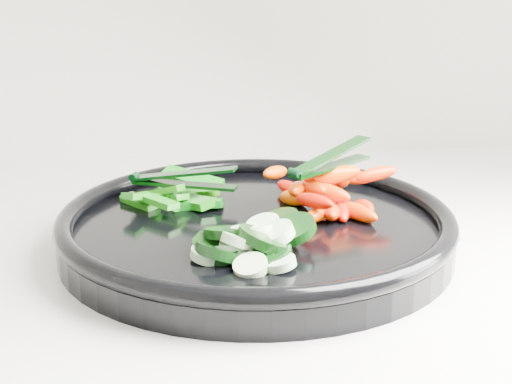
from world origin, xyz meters
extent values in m
cylinder|color=black|center=(-0.50, 1.65, 0.94)|extent=(0.47, 0.47, 0.02)
torus|color=black|center=(-0.50, 1.65, 0.96)|extent=(0.47, 0.47, 0.02)
cylinder|color=black|center=(-0.52, 1.55, 0.96)|extent=(0.05, 0.05, 0.02)
cylinder|color=beige|center=(-0.52, 1.53, 0.96)|extent=(0.03, 0.04, 0.02)
cylinder|color=black|center=(-0.54, 1.56, 0.96)|extent=(0.06, 0.06, 0.03)
cylinder|color=beige|center=(-0.53, 1.57, 0.96)|extent=(0.04, 0.04, 0.02)
cylinder|color=black|center=(-0.54, 1.58, 0.96)|extent=(0.05, 0.05, 0.03)
cylinder|color=beige|center=(-0.53, 1.57, 0.96)|extent=(0.04, 0.04, 0.02)
cylinder|color=black|center=(-0.51, 1.56, 0.96)|extent=(0.06, 0.06, 0.02)
cylinder|color=#B5D4AA|center=(-0.50, 1.54, 0.96)|extent=(0.04, 0.04, 0.01)
cylinder|color=black|center=(-0.52, 1.61, 0.96)|extent=(0.05, 0.05, 0.02)
cylinder|color=#B6D4AA|center=(-0.53, 1.59, 0.96)|extent=(0.04, 0.04, 0.02)
cylinder|color=black|center=(-0.54, 1.57, 0.96)|extent=(0.06, 0.06, 0.02)
cylinder|color=beige|center=(-0.54, 1.59, 0.96)|extent=(0.03, 0.03, 0.01)
cylinder|color=black|center=(-0.55, 1.58, 0.96)|extent=(0.06, 0.06, 0.02)
cylinder|color=#B7D6AB|center=(-0.55, 1.56, 0.96)|extent=(0.04, 0.04, 0.01)
cylinder|color=black|center=(-0.54, 1.58, 0.96)|extent=(0.05, 0.05, 0.03)
cylinder|color=beige|center=(-0.54, 1.58, 0.96)|extent=(0.04, 0.04, 0.02)
cylinder|color=black|center=(-0.48, 1.59, 0.97)|extent=(0.04, 0.05, 0.03)
cylinder|color=#C7E9BA|center=(-0.50, 1.58, 0.97)|extent=(0.05, 0.05, 0.03)
cylinder|color=black|center=(-0.54, 1.59, 0.97)|extent=(0.05, 0.05, 0.02)
cylinder|color=beige|center=(-0.52, 1.59, 0.97)|extent=(0.04, 0.04, 0.02)
cylinder|color=black|center=(-0.51, 1.57, 0.97)|extent=(0.05, 0.05, 0.03)
cylinder|color=beige|center=(-0.53, 1.56, 0.97)|extent=(0.04, 0.04, 0.02)
cylinder|color=black|center=(-0.49, 1.61, 0.97)|extent=(0.05, 0.05, 0.02)
cylinder|color=#CAEABB|center=(-0.50, 1.60, 0.97)|extent=(0.04, 0.04, 0.02)
ellipsoid|color=red|center=(-0.42, 1.65, 0.96)|extent=(0.02, 0.04, 0.02)
ellipsoid|color=#FF6800|center=(-0.45, 1.64, 0.96)|extent=(0.04, 0.04, 0.02)
ellipsoid|color=#E54100|center=(-0.41, 1.64, 0.96)|extent=(0.04, 0.05, 0.02)
ellipsoid|color=#FF4D00|center=(-0.46, 1.69, 0.96)|extent=(0.04, 0.05, 0.03)
ellipsoid|color=red|center=(-0.40, 1.65, 0.96)|extent=(0.02, 0.05, 0.03)
ellipsoid|color=#FF6000|center=(-0.45, 1.69, 0.96)|extent=(0.03, 0.04, 0.02)
ellipsoid|color=red|center=(-0.43, 1.65, 0.96)|extent=(0.03, 0.05, 0.02)
ellipsoid|color=red|center=(-0.43, 1.68, 0.96)|extent=(0.04, 0.02, 0.02)
ellipsoid|color=#FD1B00|center=(-0.42, 1.73, 0.96)|extent=(0.05, 0.04, 0.02)
ellipsoid|color=#FA0F00|center=(-0.46, 1.72, 0.96)|extent=(0.03, 0.05, 0.02)
ellipsoid|color=red|center=(-0.45, 1.64, 0.98)|extent=(0.04, 0.05, 0.02)
ellipsoid|color=#F13E00|center=(-0.41, 1.70, 0.98)|extent=(0.03, 0.05, 0.03)
ellipsoid|color=#DC5100|center=(-0.45, 1.68, 0.98)|extent=(0.03, 0.05, 0.03)
ellipsoid|color=#FF3500|center=(-0.43, 1.67, 0.98)|extent=(0.05, 0.05, 0.02)
ellipsoid|color=#FF6700|center=(-0.46, 1.68, 0.98)|extent=(0.04, 0.05, 0.02)
ellipsoid|color=#FF2400|center=(-0.39, 1.71, 0.98)|extent=(0.05, 0.03, 0.02)
ellipsoid|color=#E45700|center=(-0.43, 1.68, 0.99)|extent=(0.05, 0.03, 0.02)
ellipsoid|color=#EE5300|center=(-0.48, 1.69, 0.99)|extent=(0.04, 0.04, 0.02)
ellipsoid|color=#FF5300|center=(-0.42, 1.68, 0.99)|extent=(0.05, 0.03, 0.02)
ellipsoid|color=#FF1000|center=(-0.38, 1.67, 0.99)|extent=(0.05, 0.03, 0.02)
cube|color=#196A0A|center=(-0.56, 1.70, 0.96)|extent=(0.05, 0.06, 0.02)
cube|color=#0B740F|center=(-0.57, 1.73, 0.96)|extent=(0.06, 0.05, 0.03)
cube|color=#0D6309|center=(-0.56, 1.73, 0.96)|extent=(0.05, 0.05, 0.02)
cube|color=#0A6E0F|center=(-0.56, 1.70, 0.96)|extent=(0.05, 0.03, 0.01)
cube|color=#0C6509|center=(-0.56, 1.71, 0.96)|extent=(0.05, 0.06, 0.02)
cube|color=#22690A|center=(-0.61, 1.71, 0.96)|extent=(0.04, 0.04, 0.01)
cube|color=#116F0A|center=(-0.59, 1.72, 0.96)|extent=(0.05, 0.05, 0.02)
cube|color=#096009|center=(-0.59, 1.71, 0.97)|extent=(0.05, 0.04, 0.02)
cube|color=#09670E|center=(-0.61, 1.70, 0.97)|extent=(0.04, 0.04, 0.02)
cube|color=#0A6B11|center=(-0.60, 1.68, 0.97)|extent=(0.05, 0.05, 0.01)
cube|color=#0A710C|center=(-0.56, 1.75, 0.97)|extent=(0.07, 0.05, 0.02)
cylinder|color=black|center=(-0.47, 1.65, 1.00)|extent=(0.01, 0.01, 0.01)
cube|color=black|center=(-0.43, 1.68, 1.00)|extent=(0.10, 0.08, 0.00)
cube|color=black|center=(-0.43, 1.68, 1.01)|extent=(0.10, 0.08, 0.02)
cylinder|color=black|center=(-0.62, 1.74, 0.98)|extent=(0.01, 0.01, 0.01)
cube|color=black|center=(-0.57, 1.72, 0.97)|extent=(0.11, 0.05, 0.00)
cube|color=black|center=(-0.57, 1.72, 0.99)|extent=(0.11, 0.05, 0.02)
camera|label=1|loc=(-0.59, 1.02, 1.19)|focal=50.00mm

